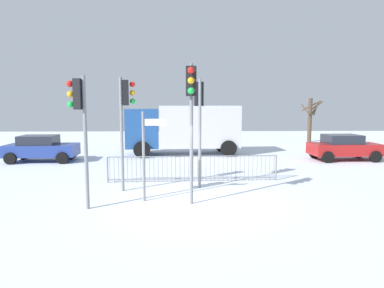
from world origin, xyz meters
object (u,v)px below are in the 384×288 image
traffic_light_rear_left (125,108)px  delivery_truck (184,127)px  traffic_light_foreground_right (199,109)px  traffic_light_foreground_left (80,112)px  traffic_light_mid_left (191,102)px  car_blue_mid (41,148)px  car_red_far (344,147)px  direction_sign_post (145,151)px  bare_tree_left (310,118)px

traffic_light_rear_left → delivery_truck: size_ratio=0.57×
traffic_light_rear_left → traffic_light_foreground_right: 2.73m
traffic_light_foreground_left → traffic_light_mid_left: bearing=-78.7°
traffic_light_foreground_left → car_blue_mid: traffic_light_foreground_left is taller
car_blue_mid → car_red_far: bearing=-2.3°
traffic_light_mid_left → direction_sign_post: size_ratio=1.50×
direction_sign_post → traffic_light_mid_left: bearing=-24.1°
car_red_far → bare_tree_left: (1.75, 9.89, 1.30)m
traffic_light_mid_left → car_blue_mid: bearing=-43.4°
car_red_far → traffic_light_foreground_left: bearing=-146.4°
bare_tree_left → car_red_far: bearing=-100.0°
traffic_light_mid_left → delivery_truck: size_ratio=0.61×
traffic_light_rear_left → car_blue_mid: 9.14m
direction_sign_post → traffic_light_foreground_left: bearing=-161.8°
car_blue_mid → delivery_truck: delivery_truck is taller
traffic_light_foreground_right → traffic_light_rear_left: bearing=-179.6°
bare_tree_left → car_blue_mid: bearing=-152.3°
bare_tree_left → traffic_light_foreground_left: bearing=-126.7°
traffic_light_foreground_left → car_red_far: (12.22, 8.84, -2.18)m
traffic_light_mid_left → bare_tree_left: 21.33m
direction_sign_post → car_blue_mid: 10.50m
direction_sign_post → bare_tree_left: 21.66m
traffic_light_foreground_left → traffic_light_mid_left: size_ratio=0.91×
traffic_light_foreground_left → bare_tree_left: size_ratio=1.08×
traffic_light_rear_left → direction_sign_post: traffic_light_rear_left is taller
traffic_light_rear_left → direction_sign_post: 2.13m
traffic_light_foreground_right → delivery_truck: bearing=82.5°
traffic_light_foreground_left → traffic_light_rear_left: bearing=-18.1°
traffic_light_rear_left → traffic_light_foreground_left: bearing=-34.9°
traffic_light_foreground_right → direction_sign_post: (-1.83, -1.92, -1.36)m
traffic_light_foreground_left → traffic_light_mid_left: (3.31, 0.29, 0.29)m
car_blue_mid → car_red_far: same height
traffic_light_foreground_right → bare_tree_left: bearing=46.2°
car_red_far → traffic_light_foreground_right: bearing=-146.7°
traffic_light_mid_left → bare_tree_left: size_ratio=1.19×
traffic_light_foreground_left → bare_tree_left: traffic_light_foreground_left is taller
traffic_light_foreground_left → traffic_light_rear_left: 2.39m
traffic_light_foreground_left → traffic_light_foreground_right: bearing=-47.2°
traffic_light_foreground_right → car_red_far: traffic_light_foreground_right is taller
direction_sign_post → car_red_far: (10.39, 8.04, -0.89)m
traffic_light_foreground_left → delivery_truck: traffic_light_foreground_left is taller
traffic_light_rear_left → delivery_truck: (2.14, 9.21, -1.29)m
traffic_light_rear_left → bare_tree_left: (12.99, 16.56, -0.97)m
traffic_light_mid_left → car_blue_mid: 12.08m
direction_sign_post → bare_tree_left: bearing=50.7°
delivery_truck → car_blue_mid: bearing=13.7°
traffic_light_foreground_left → traffic_light_foreground_right: 4.56m
traffic_light_rear_left → delivery_truck: traffic_light_rear_left is taller
traffic_light_foreground_right → direction_sign_post: 2.98m
traffic_light_mid_left → bare_tree_left: (10.66, 18.44, -1.17)m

